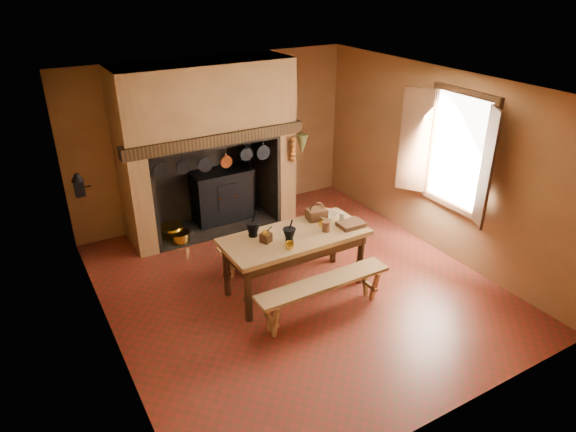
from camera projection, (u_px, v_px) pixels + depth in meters
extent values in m
plane|color=maroon|center=(296.00, 285.00, 7.29)|extent=(5.50, 5.50, 0.00)
plane|color=silver|center=(298.00, 87.00, 6.05)|extent=(5.50, 5.50, 0.00)
cube|color=#97683C|center=(214.00, 139.00, 8.80)|extent=(5.00, 0.02, 2.80)
cube|color=#97683C|center=(99.00, 242.00, 5.54)|extent=(0.02, 5.50, 2.80)
cube|color=#97683C|center=(438.00, 162.00, 7.79)|extent=(0.02, 5.50, 2.80)
cube|color=#97683C|center=(457.00, 304.00, 4.53)|extent=(5.00, 0.02, 2.80)
cube|color=#97683C|center=(131.00, 163.00, 7.76)|extent=(0.30, 0.90, 2.80)
cube|color=#97683C|center=(275.00, 138.00, 8.88)|extent=(0.30, 0.90, 2.80)
cube|color=#97683C|center=(205.00, 100.00, 7.97)|extent=(2.20, 0.90, 1.20)
cube|color=black|center=(217.00, 139.00, 7.88)|extent=(2.95, 0.22, 0.18)
cube|color=black|center=(201.00, 176.00, 8.91)|extent=(2.20, 0.06, 1.60)
cube|color=black|center=(214.00, 226.00, 8.93)|extent=(2.20, 0.90, 0.02)
cube|color=black|center=(222.00, 197.00, 8.97)|extent=(1.00, 0.50, 0.90)
cube|color=black|center=(221.00, 172.00, 8.74)|extent=(1.04, 0.54, 0.04)
cube|color=black|center=(228.00, 197.00, 8.72)|extent=(0.35, 0.02, 0.45)
cylinder|color=black|center=(249.00, 148.00, 8.86)|extent=(0.10, 0.10, 0.70)
cylinder|color=gold|center=(220.00, 199.00, 8.64)|extent=(0.03, 0.03, 0.03)
cylinder|color=gold|center=(236.00, 195.00, 8.77)|extent=(0.03, 0.03, 0.03)
cylinder|color=gold|center=(171.00, 231.00, 8.55)|extent=(0.40, 0.40, 0.20)
cylinder|color=gold|center=(179.00, 237.00, 8.39)|extent=(0.34, 0.34, 0.18)
cube|color=black|center=(158.00, 233.00, 8.55)|extent=(0.18, 0.18, 0.16)
cone|color=brown|center=(302.00, 145.00, 8.60)|extent=(0.20, 0.20, 0.35)
cube|color=white|center=(460.00, 151.00, 7.34)|extent=(0.02, 1.00, 1.60)
cube|color=#392012|center=(467.00, 92.00, 6.96)|extent=(0.08, 1.16, 0.08)
cube|color=#392012|center=(450.00, 204.00, 7.70)|extent=(0.08, 1.16, 0.08)
cube|color=#392012|center=(487.00, 168.00, 6.71)|extent=(0.29, 0.39, 1.60)
cube|color=#392012|center=(415.00, 141.00, 7.77)|extent=(0.29, 0.39, 1.60)
cube|color=black|center=(79.00, 188.00, 6.76)|extent=(0.12, 0.12, 0.22)
cone|color=black|center=(77.00, 177.00, 6.69)|extent=(0.16, 0.16, 0.10)
cylinder|color=black|center=(86.00, 187.00, 6.80)|extent=(0.12, 0.02, 0.02)
cube|color=#A78B4C|center=(295.00, 237.00, 6.87)|extent=(1.97, 0.88, 0.07)
cube|color=#392012|center=(295.00, 244.00, 6.92)|extent=(1.84, 0.74, 0.15)
cylinder|color=#392012|center=(248.00, 294.00, 6.41)|extent=(0.10, 0.10, 0.79)
cylinder|color=#392012|center=(360.00, 258.00, 7.19)|extent=(0.10, 0.10, 0.79)
cylinder|color=#392012|center=(227.00, 270.00, 6.92)|extent=(0.10, 0.10, 0.79)
cylinder|color=#392012|center=(334.00, 239.00, 7.70)|extent=(0.10, 0.10, 0.79)
cube|color=#A78B4C|center=(324.00, 283.00, 6.46)|extent=(1.85, 0.32, 0.05)
cube|color=#A78B4C|center=(269.00, 239.00, 7.62)|extent=(1.59, 0.28, 0.04)
cylinder|color=black|center=(253.00, 235.00, 6.81)|extent=(0.12, 0.12, 0.04)
cone|color=black|center=(253.00, 228.00, 6.77)|extent=(0.21, 0.21, 0.17)
cylinder|color=black|center=(254.00, 217.00, 6.71)|extent=(0.08, 0.03, 0.17)
cylinder|color=black|center=(289.00, 240.00, 6.70)|extent=(0.10, 0.10, 0.03)
cone|color=black|center=(289.00, 234.00, 6.66)|extent=(0.17, 0.17, 0.14)
cylinder|color=black|center=(291.00, 225.00, 6.61)|extent=(0.07, 0.03, 0.14)
cube|color=#392012|center=(266.00, 238.00, 6.65)|extent=(0.17, 0.17, 0.13)
cylinder|color=gold|center=(266.00, 232.00, 6.61)|extent=(0.09, 0.09, 0.03)
cylinder|color=black|center=(269.00, 229.00, 6.62)|extent=(0.10, 0.06, 0.03)
cylinder|color=gold|center=(289.00, 244.00, 6.53)|extent=(0.09, 0.09, 0.08)
cylinder|color=gold|center=(321.00, 223.00, 7.06)|extent=(0.08, 0.08, 0.08)
imported|color=beige|center=(326.00, 216.00, 7.29)|extent=(0.39, 0.39, 0.07)
cylinder|color=#563220|center=(326.00, 226.00, 6.92)|extent=(0.12, 0.12, 0.14)
cylinder|color=beige|center=(342.00, 217.00, 7.18)|extent=(0.07, 0.07, 0.13)
cube|color=#482515|center=(317.00, 214.00, 7.24)|extent=(0.30, 0.23, 0.15)
torus|color=#482515|center=(317.00, 209.00, 7.21)|extent=(0.22, 0.05, 0.22)
cube|color=#392012|center=(351.00, 224.00, 7.06)|extent=(0.37, 0.27, 0.06)
imported|color=gold|center=(290.00, 246.00, 6.49)|extent=(0.14, 0.14, 0.09)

